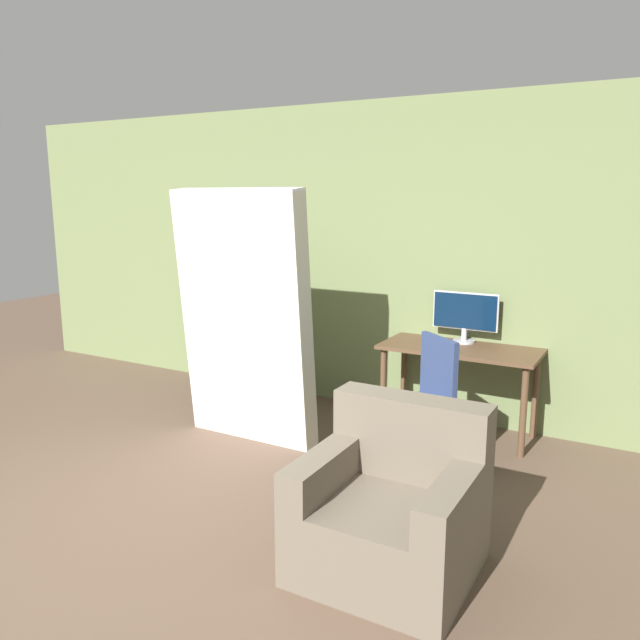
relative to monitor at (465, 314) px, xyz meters
The scene contains 8 objects.
ground_plane 3.15m from the monitor, 111.36° to the right, with size 16.00×16.00×0.00m, color brown.
wall_back 1.17m from the monitor, behind, with size 8.00×0.06×2.70m.
desk 0.39m from the monitor, 82.57° to the right, with size 1.24×0.57×0.72m.
monitor is the anchor object (origin of this frame).
office_chair 1.19m from the monitor, 89.14° to the right, with size 0.62×0.62×0.97m.
bookshelf 2.40m from the monitor, behind, with size 0.74×0.29×1.76m.
mattress_near 1.77m from the monitor, 140.83° to the right, with size 1.09×0.35×1.96m.
armchair 2.26m from the monitor, 82.36° to the right, with size 0.85×0.80×0.85m.
Camera 1 is at (2.51, -2.12, 1.91)m, focal length 35.00 mm.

